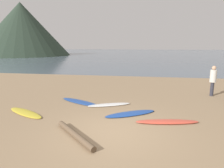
% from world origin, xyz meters
% --- Properties ---
extents(ground_plane, '(120.00, 120.00, 0.20)m').
position_xyz_m(ground_plane, '(0.00, 10.00, -0.10)').
color(ground_plane, '#997C5B').
rests_on(ground_plane, ground).
extents(ocean_water, '(140.00, 100.00, 0.01)m').
position_xyz_m(ocean_water, '(0.00, 62.00, 0.00)').
color(ocean_water, slate).
rests_on(ocean_water, ground).
extents(headland_hill, '(24.46, 24.46, 13.73)m').
position_xyz_m(headland_hill, '(-31.36, 43.38, 6.87)').
color(headland_hill, '#28382B').
rests_on(headland_hill, ground).
extents(surfboard_0, '(2.23, 1.52, 0.07)m').
position_xyz_m(surfboard_0, '(-4.05, 1.20, 0.04)').
color(surfboard_0, yellow).
rests_on(surfboard_0, ground).
extents(surfboard_1, '(2.50, 1.65, 0.06)m').
position_xyz_m(surfboard_1, '(-2.24, 3.14, 0.03)').
color(surfboard_1, '#1E479E').
rests_on(surfboard_1, ground).
extents(surfboard_2, '(2.13, 1.25, 0.08)m').
position_xyz_m(surfboard_2, '(-0.68, 2.89, 0.04)').
color(surfboard_2, white).
rests_on(surfboard_2, ground).
extents(surfboard_3, '(2.26, 1.65, 0.07)m').
position_xyz_m(surfboard_3, '(0.43, 1.80, 0.04)').
color(surfboard_3, '#1E479E').
rests_on(surfboard_3, ground).
extents(surfboard_4, '(2.43, 0.85, 0.09)m').
position_xyz_m(surfboard_4, '(1.86, 1.12, 0.04)').
color(surfboard_4, '#D84C38').
rests_on(surfboard_4, ground).
extents(person_0, '(0.35, 0.35, 1.74)m').
position_xyz_m(person_0, '(4.83, 5.63, 1.03)').
color(person_0, '#2D2D38').
rests_on(person_0, ground).
extents(driftwood_log, '(1.78, 1.75, 0.18)m').
position_xyz_m(driftwood_log, '(-1.18, -0.58, 0.09)').
color(driftwood_log, brown).
rests_on(driftwood_log, ground).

